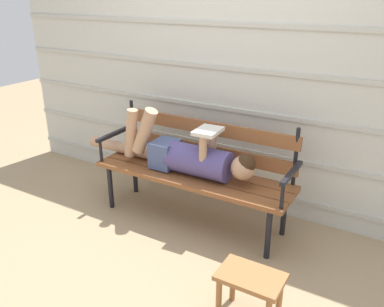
{
  "coord_description": "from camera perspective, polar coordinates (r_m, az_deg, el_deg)",
  "views": [
    {
      "loc": [
        1.52,
        -2.55,
        1.87
      ],
      "look_at": [
        0.0,
        0.07,
        0.62
      ],
      "focal_mm": 37.6,
      "sensor_mm": 36.0,
      "label": 1
    }
  ],
  "objects": [
    {
      "name": "park_bench",
      "position": [
        3.38,
        0.59,
        -1.66
      ],
      "size": [
        1.71,
        0.48,
        0.91
      ],
      "color": "brown",
      "rests_on": "ground"
    },
    {
      "name": "house_siding",
      "position": [
        3.58,
        4.27,
        9.36
      ],
      "size": [
        4.63,
        0.08,
        2.14
      ],
      "color": "beige",
      "rests_on": "ground"
    },
    {
      "name": "footstool",
      "position": [
        2.51,
        8.25,
        -17.95
      ],
      "size": [
        0.38,
        0.25,
        0.33
      ],
      "color": "#9E6638",
      "rests_on": "ground"
    },
    {
      "name": "reclining_person",
      "position": [
        3.31,
        -1.07,
        -0.21
      ],
      "size": [
        1.69,
        0.26,
        0.53
      ],
      "color": "#514784"
    },
    {
      "name": "ground_plane",
      "position": [
        3.51,
        -0.55,
        -9.84
      ],
      "size": [
        12.0,
        12.0,
        0.0
      ],
      "primitive_type": "plane",
      "color": "tan"
    }
  ]
}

